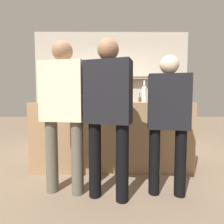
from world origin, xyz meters
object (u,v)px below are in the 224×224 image
object	(u,v)px
counter_bottle_1	(54,94)
customer_right	(168,115)
ice_bucket	(63,95)
wine_glass	(44,95)
customer_center	(108,108)
counter_bottle_0	(120,93)
counter_bottle_3	(62,94)
counter_bottle_4	(113,93)
counter_bottle_5	(153,94)
customer_left	(64,106)
counter_bottle_2	(144,93)

from	to	relation	value
counter_bottle_1	customer_right	distance (m)	1.79
customer_right	ice_bucket	bearing A→B (deg)	71.97
wine_glass	customer_center	bearing A→B (deg)	-40.46
counter_bottle_0	customer_right	world-z (taller)	customer_right
counter_bottle_3	ice_bucket	size ratio (longest dim) A/B	1.51
counter_bottle_3	customer_center	xyz separation A→B (m)	(0.74, -0.92, -0.18)
counter_bottle_4	ice_bucket	xyz separation A→B (m)	(-0.73, -0.03, -0.02)
counter_bottle_0	counter_bottle_5	xyz separation A→B (m)	(0.55, 0.14, -0.01)
customer_left	wine_glass	bearing A→B (deg)	44.47
counter_bottle_0	counter_bottle_5	size ratio (longest dim) A/B	1.08
counter_bottle_0	wine_glass	distance (m)	1.17
customer_left	counter_bottle_3	bearing A→B (deg)	26.80
counter_bottle_0	counter_bottle_2	bearing A→B (deg)	-16.05
counter_bottle_0	customer_left	xyz separation A→B (m)	(-0.67, -0.81, -0.17)
counter_bottle_2	counter_bottle_4	distance (m)	0.48
counter_bottle_2	ice_bucket	xyz separation A→B (m)	(-1.21, -0.08, -0.02)
customer_right	customer_center	bearing A→B (deg)	105.46
counter_bottle_0	customer_right	bearing A→B (deg)	-60.92
counter_bottle_4	customer_right	world-z (taller)	customer_right
wine_glass	counter_bottle_4	bearing A→B (deg)	-3.38
counter_bottle_3	counter_bottle_5	bearing A→B (deg)	6.27
counter_bottle_4	counter_bottle_1	bearing A→B (deg)	169.44
counter_bottle_2	ice_bucket	distance (m)	1.21
counter_bottle_1	customer_right	bearing A→B (deg)	-29.97
ice_bucket	customer_right	bearing A→B (deg)	-27.24
customer_right	customer_left	distance (m)	1.16
customer_center	ice_bucket	bearing A→B (deg)	59.28
counter_bottle_4	counter_bottle_5	bearing A→B (deg)	23.63
counter_bottle_4	counter_bottle_5	world-z (taller)	counter_bottle_4
counter_bottle_5	customer_left	size ratio (longest dim) A/B	0.20
counter_bottle_3	ice_bucket	xyz separation A→B (m)	(0.06, -0.16, -0.02)
counter_bottle_5	customer_right	size ratio (longest dim) A/B	0.22
counter_bottle_0	wine_glass	xyz separation A→B (m)	(-1.16, -0.09, -0.03)
customer_right	customer_center	size ratio (longest dim) A/B	0.91
counter_bottle_2	wine_glass	distance (m)	1.52
counter_bottle_4	customer_left	world-z (taller)	customer_left
counter_bottle_5	wine_glass	bearing A→B (deg)	-172.25
counter_bottle_0	counter_bottle_3	size ratio (longest dim) A/B	1.05
counter_bottle_3	counter_bottle_0	bearing A→B (deg)	1.21
ice_bucket	counter_bottle_5	bearing A→B (deg)	12.91
counter_bottle_1	counter_bottle_2	bearing A→B (deg)	-5.00
counter_bottle_0	customer_center	xyz separation A→B (m)	(-0.17, -0.94, -0.18)
counter_bottle_0	wine_glass	bearing A→B (deg)	-175.47
counter_bottle_2	customer_right	xyz separation A→B (m)	(0.12, -0.76, -0.26)
counter_bottle_5	customer_left	world-z (taller)	customer_left
counter_bottle_2	customer_center	distance (m)	1.01
counter_bottle_0	counter_bottle_5	bearing A→B (deg)	14.34
counter_bottle_3	customer_right	distance (m)	1.65
counter_bottle_0	counter_bottle_3	world-z (taller)	counter_bottle_0
wine_glass	counter_bottle_2	bearing A→B (deg)	-0.43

